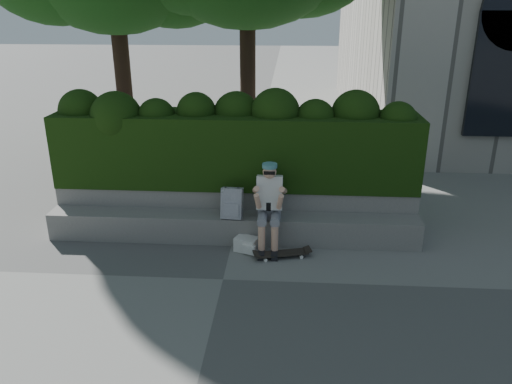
# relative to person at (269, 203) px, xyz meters

# --- Properties ---
(ground) EXTENTS (80.00, 80.00, 0.00)m
(ground) POSITION_rel_person_xyz_m (-0.60, -1.07, -0.75)
(ground) COLOR slate
(ground) RESTS_ON ground
(bench_ledge) EXTENTS (6.00, 0.45, 0.45)m
(bench_ledge) POSITION_rel_person_xyz_m (-0.60, 0.18, -0.53)
(bench_ledge) COLOR gray
(bench_ledge) RESTS_ON ground
(planter_wall) EXTENTS (6.00, 0.50, 0.75)m
(planter_wall) POSITION_rel_person_xyz_m (-0.60, 0.66, -0.38)
(planter_wall) COLOR gray
(planter_wall) RESTS_ON ground
(hedge) EXTENTS (6.00, 1.00, 1.20)m
(hedge) POSITION_rel_person_xyz_m (-0.60, 0.88, 0.60)
(hedge) COLOR black
(hedge) RESTS_ON planter_wall
(person) EXTENTS (0.40, 0.76, 1.38)m
(person) POSITION_rel_person_xyz_m (0.00, 0.00, 0.00)
(person) COLOR slate
(person) RESTS_ON ground
(skateboard) EXTENTS (0.82, 0.39, 0.08)m
(skateboard) POSITION_rel_person_xyz_m (0.22, -0.37, -0.68)
(skateboard) COLOR black
(skateboard) RESTS_ON ground
(backpack_plaid) EXTENTS (0.35, 0.20, 0.49)m
(backpack_plaid) POSITION_rel_person_xyz_m (-0.59, 0.08, -0.06)
(backpack_plaid) COLOR silver
(backpack_plaid) RESTS_ON bench_ledge
(backpack_ground) EXTENTS (0.41, 0.35, 0.22)m
(backpack_ground) POSITION_rel_person_xyz_m (-0.34, -0.17, -0.64)
(backpack_ground) COLOR silver
(backpack_ground) RESTS_ON ground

